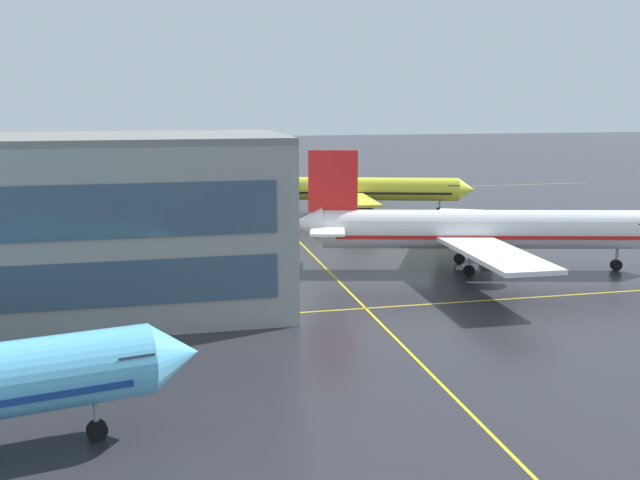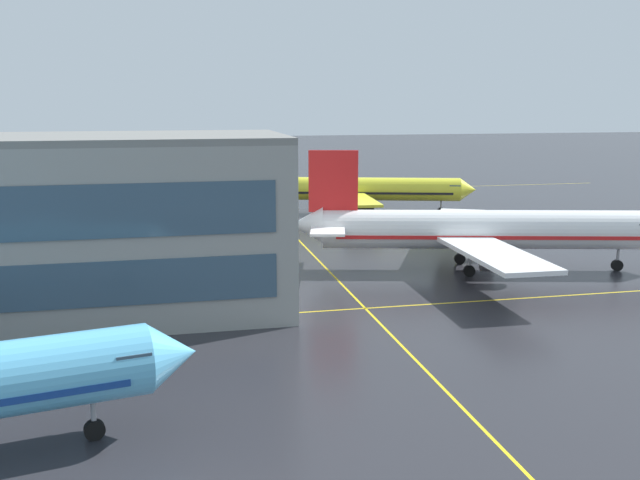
# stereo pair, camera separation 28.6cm
# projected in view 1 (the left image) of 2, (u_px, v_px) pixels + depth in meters

# --- Properties ---
(airliner_second_row) EXTENTS (35.85, 30.48, 11.25)m
(airliner_second_row) POSITION_uv_depth(u_px,v_px,m) (480.00, 230.00, 66.40)
(airliner_second_row) COLOR white
(airliner_second_row) RESTS_ON ground
(airliner_third_row) EXTENTS (31.78, 27.09, 10.03)m
(airliner_third_row) POSITION_uv_depth(u_px,v_px,m) (358.00, 189.00, 99.96)
(airliner_third_row) COLOR yellow
(airliner_third_row) RESTS_ON ground
(taxiway_markings) EXTENTS (131.36, 158.18, 0.01)m
(taxiway_markings) POSITION_uv_depth(u_px,v_px,m) (316.00, 258.00, 72.00)
(taxiway_markings) COLOR yellow
(taxiway_markings) RESTS_ON ground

